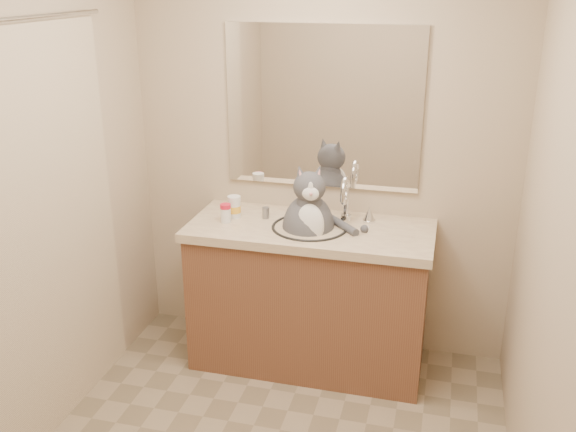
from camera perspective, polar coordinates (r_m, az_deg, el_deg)
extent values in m
cube|color=tan|center=(3.67, 3.07, 5.80)|extent=(2.20, 0.01, 2.40)
cube|color=tan|center=(3.01, -23.25, 0.79)|extent=(0.01, 2.50, 2.40)
cube|color=tan|center=(2.45, 22.93, -3.57)|extent=(0.01, 2.50, 2.40)
cube|color=brown|center=(3.70, 1.92, -7.42)|extent=(1.30, 0.55, 0.80)
cube|color=beige|center=(3.52, 2.00, -1.29)|extent=(1.34, 0.59, 0.05)
torus|color=black|center=(3.49, 1.94, -0.99)|extent=(0.42, 0.42, 0.02)
ellipsoid|color=white|center=(3.52, 1.92, -2.16)|extent=(0.40, 0.40, 0.15)
cylinder|color=silver|center=(3.58, 5.21, 1.18)|extent=(0.03, 0.03, 0.18)
torus|color=silver|center=(3.49, 5.08, 2.24)|extent=(0.03, 0.16, 0.16)
cone|color=silver|center=(3.58, 7.23, 0.25)|extent=(0.06, 0.06, 0.08)
cube|color=white|center=(3.60, 3.08, 9.57)|extent=(1.10, 0.02, 0.90)
cube|color=beige|center=(3.12, -20.85, -2.14)|extent=(0.01, 1.20, 1.90)
cylinder|color=silver|center=(2.91, -23.33, 15.77)|extent=(0.02, 1.30, 0.02)
ellipsoid|color=#4D4D52|center=(3.51, 1.81, -1.12)|extent=(0.36, 0.38, 0.38)
ellipsoid|color=white|center=(3.39, 1.96, -0.84)|extent=(0.17, 0.13, 0.24)
ellipsoid|color=#4D4D52|center=(3.38, 1.92, 2.60)|extent=(0.21, 0.20, 0.17)
ellipsoid|color=white|center=(3.32, 2.01, 2.00)|extent=(0.10, 0.07, 0.07)
sphere|color=#D88C8C|center=(3.30, 2.05, 1.97)|extent=(0.02, 0.02, 0.02)
cone|color=#4D4D52|center=(3.37, 1.09, 3.92)|extent=(0.09, 0.08, 0.08)
cone|color=#4D4D52|center=(3.38, 2.74, 3.94)|extent=(0.09, 0.08, 0.08)
cylinder|color=#4D4D52|center=(3.48, 4.91, -0.83)|extent=(0.20, 0.22, 0.04)
cylinder|color=white|center=(3.57, -5.56, 0.08)|extent=(0.06, 0.06, 0.08)
cylinder|color=red|center=(3.55, -5.59, 0.87)|extent=(0.07, 0.07, 0.02)
cylinder|color=white|center=(3.63, -4.79, 0.63)|extent=(0.09, 0.09, 0.10)
cylinder|color=yellow|center=(3.63, -4.79, 0.63)|extent=(0.09, 0.09, 0.04)
cylinder|color=white|center=(3.61, -4.82, 1.57)|extent=(0.09, 0.09, 0.03)
cylinder|color=gray|center=(3.61, -1.98, 0.29)|extent=(0.04, 0.04, 0.06)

